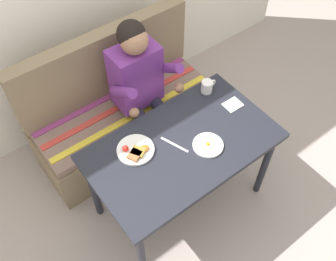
% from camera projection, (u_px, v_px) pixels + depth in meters
% --- Properties ---
extents(ground_plane, '(8.00, 8.00, 0.00)m').
position_uv_depth(ground_plane, '(180.00, 200.00, 2.95)').
color(ground_plane, '#A6978F').
extents(table, '(1.20, 0.70, 0.73)m').
position_uv_depth(table, '(182.00, 152.00, 2.44)').
color(table, '#1F2129').
rests_on(table, ground).
extents(couch, '(1.44, 0.56, 1.00)m').
position_uv_depth(couch, '(122.00, 113.00, 3.07)').
color(couch, '#7B694F').
rests_on(couch, ground).
extents(person, '(0.45, 0.61, 1.21)m').
position_uv_depth(person, '(141.00, 83.00, 2.70)').
color(person, '#6C2E82').
rests_on(person, ground).
extents(plate_breakfast, '(0.23, 0.23, 0.05)m').
position_uv_depth(plate_breakfast, '(136.00, 150.00, 2.34)').
color(plate_breakfast, white).
rests_on(plate_breakfast, table).
extents(plate_eggs, '(0.19, 0.19, 0.04)m').
position_uv_depth(plate_eggs, '(208.00, 145.00, 2.37)').
color(plate_eggs, white).
rests_on(plate_eggs, table).
extents(coffee_mug, '(0.12, 0.08, 0.09)m').
position_uv_depth(coffee_mug, '(207.00, 86.00, 2.63)').
color(coffee_mug, white).
rests_on(coffee_mug, table).
extents(napkin, '(0.12, 0.10, 0.01)m').
position_uv_depth(napkin, '(233.00, 105.00, 2.58)').
color(napkin, silver).
rests_on(napkin, table).
extents(knife, '(0.08, 0.19, 0.00)m').
position_uv_depth(knife, '(175.00, 145.00, 2.38)').
color(knife, silver).
rests_on(knife, table).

